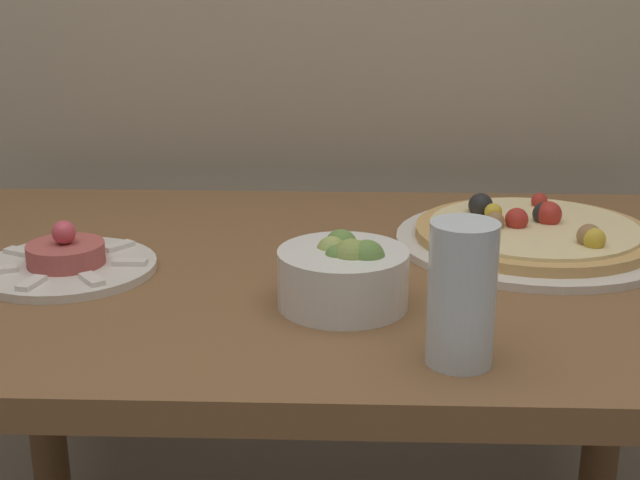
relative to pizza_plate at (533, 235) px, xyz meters
name	(u,v)px	position (x,y,z in m)	size (l,w,h in m)	color
dining_table	(314,363)	(-0.28, -0.09, -0.14)	(1.04, 0.69, 0.76)	brown
pizza_plate	(533,235)	(0.00, 0.00, 0.00)	(0.35, 0.35, 0.05)	silver
tartare_plate	(67,262)	(-0.57, -0.12, 0.00)	(0.21, 0.21, 0.06)	silver
small_bowl	(344,274)	(-0.24, -0.21, 0.02)	(0.14, 0.14, 0.08)	white
drinking_glass	(462,294)	(-0.13, -0.35, 0.05)	(0.06, 0.06, 0.13)	silver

